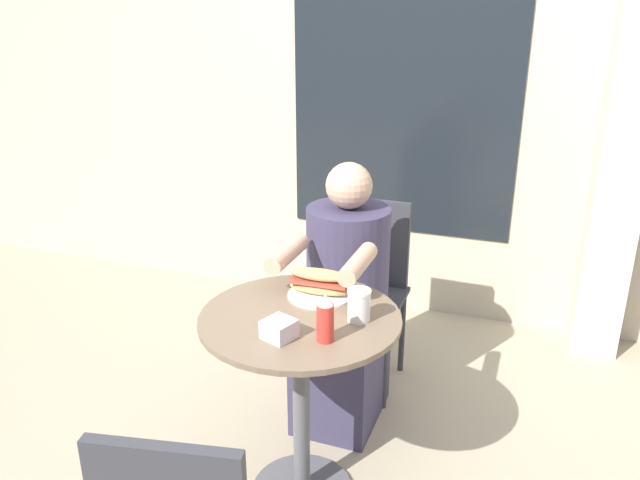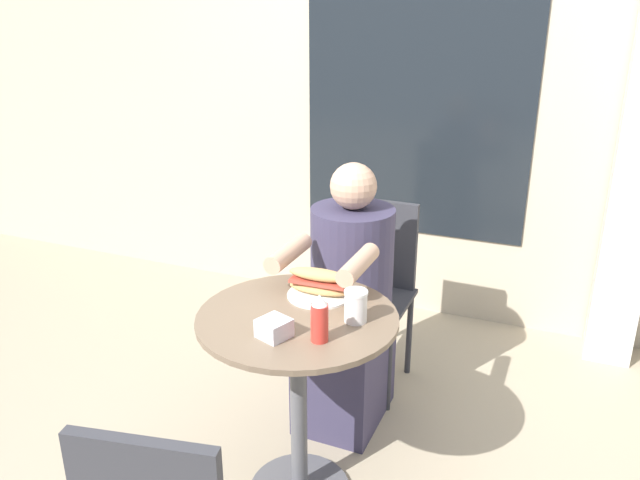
% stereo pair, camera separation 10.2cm
% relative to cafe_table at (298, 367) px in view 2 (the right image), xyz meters
% --- Properties ---
extents(storefront_wall, '(8.00, 0.09, 2.80)m').
position_rel_cafe_table_xyz_m(storefront_wall, '(-0.00, 1.69, 0.86)').
color(storefront_wall, '#B7A88E').
rests_on(storefront_wall, ground_plane).
extents(cafe_table, '(0.68, 0.68, 0.74)m').
position_rel_cafe_table_xyz_m(cafe_table, '(0.00, 0.00, 0.00)').
color(cafe_table, brown).
rests_on(cafe_table, ground_plane).
extents(diner_chair, '(0.38, 0.38, 0.87)m').
position_rel_cafe_table_xyz_m(diner_chair, '(-0.01, 0.87, -0.02)').
color(diner_chair, '#333338').
rests_on(diner_chair, ground_plane).
extents(seated_diner, '(0.35, 0.62, 1.14)m').
position_rel_cafe_table_xyz_m(seated_diner, '(-0.01, 0.53, -0.05)').
color(seated_diner, '#38334C').
rests_on(seated_diner, ground_plane).
extents(sandwich_on_plate, '(0.23, 0.23, 0.10)m').
position_rel_cafe_table_xyz_m(sandwich_on_plate, '(0.01, 0.16, 0.25)').
color(sandwich_on_plate, white).
rests_on(sandwich_on_plate, cafe_table).
extents(drink_cup, '(0.08, 0.08, 0.11)m').
position_rel_cafe_table_xyz_m(drink_cup, '(0.19, 0.04, 0.26)').
color(drink_cup, silver).
rests_on(drink_cup, cafe_table).
extents(napkin_box, '(0.12, 0.12, 0.06)m').
position_rel_cafe_table_xyz_m(napkin_box, '(-0.01, -0.16, 0.23)').
color(napkin_box, silver).
rests_on(napkin_box, cafe_table).
extents(condiment_bottle, '(0.05, 0.05, 0.16)m').
position_rel_cafe_table_xyz_m(condiment_bottle, '(0.13, -0.13, 0.28)').
color(condiment_bottle, red).
rests_on(condiment_bottle, cafe_table).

